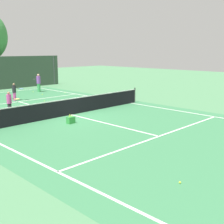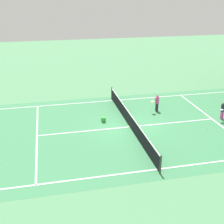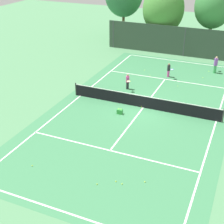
% 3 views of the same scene
% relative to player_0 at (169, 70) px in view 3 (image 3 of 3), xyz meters
% --- Properties ---
extents(ground_plane, '(80.00, 80.00, 0.00)m').
position_rel_player_0_xyz_m(ground_plane, '(-0.11, -7.11, -0.69)').
color(ground_plane, '#4C8456').
extents(court_surface, '(13.00, 25.00, 0.01)m').
position_rel_player_0_xyz_m(court_surface, '(-0.11, -7.11, -0.69)').
color(court_surface, '#387A4C').
rests_on(court_surface, ground_plane).
extents(tennis_net, '(11.90, 0.10, 1.10)m').
position_rel_player_0_xyz_m(tennis_net, '(-0.11, -7.11, -0.18)').
color(tennis_net, '#333833').
rests_on(tennis_net, ground_plane).
extents(perimeter_fence, '(18.00, 0.12, 3.20)m').
position_rel_player_0_xyz_m(perimeter_fence, '(-0.11, 6.89, 0.91)').
color(perimeter_fence, '#384C3D').
rests_on(perimeter_fence, ground_plane).
extents(tree_0, '(4.04, 3.96, 7.61)m').
position_rel_player_0_xyz_m(tree_0, '(2.16, 9.28, 4.47)').
color(tree_0, brown).
rests_on(tree_0, ground_plane).
extents(tree_2, '(4.76, 4.57, 7.35)m').
position_rel_player_0_xyz_m(tree_2, '(-3.33, 9.15, 3.79)').
color(tree_2, brown).
rests_on(tree_2, ground_plane).
extents(player_0, '(0.77, 0.75, 1.33)m').
position_rel_player_0_xyz_m(player_0, '(0.00, 0.00, 0.00)').
color(player_0, '#D14799').
rests_on(player_0, ground_plane).
extents(player_1, '(0.42, 0.93, 1.65)m').
position_rel_player_0_xyz_m(player_1, '(3.87, 2.85, 0.16)').
color(player_1, '#3FA559').
rests_on(player_1, ground_plane).
extents(player_2, '(0.63, 0.85, 1.36)m').
position_rel_player_0_xyz_m(player_2, '(-2.52, -4.23, 0.01)').
color(player_2, '#232328').
rests_on(player_2, ground_plane).
extents(ball_crate, '(0.40, 0.29, 0.43)m').
position_rel_player_0_xyz_m(ball_crate, '(-1.40, -8.76, -0.51)').
color(ball_crate, green).
rests_on(ball_crate, ground_plane).
extents(tennis_ball_0, '(0.07, 0.07, 0.07)m').
position_rel_player_0_xyz_m(tennis_ball_0, '(-0.25, -7.16, -0.66)').
color(tennis_ball_0, '#CCE533').
rests_on(tennis_ball_0, ground_plane).
extents(tennis_ball_1, '(0.07, 0.07, 0.07)m').
position_rel_player_0_xyz_m(tennis_ball_1, '(0.52, -16.69, -0.66)').
color(tennis_ball_1, '#CCE533').
rests_on(tennis_ball_1, ground_plane).
extents(tennis_ball_2, '(0.07, 0.07, 0.07)m').
position_rel_player_0_xyz_m(tennis_ball_2, '(1.36, -16.09, -0.66)').
color(tennis_ball_2, '#CCE533').
rests_on(tennis_ball_2, ground_plane).
extents(tennis_ball_3, '(0.07, 0.07, 0.07)m').
position_rel_player_0_xyz_m(tennis_ball_3, '(5.37, -3.04, -0.66)').
color(tennis_ball_3, '#CCE533').
rests_on(tennis_ball_3, ground_plane).
extents(tennis_ball_4, '(0.07, 0.07, 0.07)m').
position_rel_player_0_xyz_m(tennis_ball_4, '(-1.69, -0.36, -0.66)').
color(tennis_ball_4, '#CCE533').
rests_on(tennis_ball_4, ground_plane).
extents(tennis_ball_5, '(0.07, 0.07, 0.07)m').
position_rel_player_0_xyz_m(tennis_ball_5, '(-2.62, 0.70, -0.66)').
color(tennis_ball_5, '#CCE533').
rests_on(tennis_ball_5, ground_plane).
extents(tennis_ball_6, '(0.07, 0.07, 0.07)m').
position_rel_player_0_xyz_m(tennis_ball_6, '(5.09, 0.46, -0.66)').
color(tennis_ball_6, '#CCE533').
rests_on(tennis_ball_6, ground_plane).
extents(tennis_ball_7, '(0.07, 0.07, 0.07)m').
position_rel_player_0_xyz_m(tennis_ball_7, '(1.36, -1.93, -0.66)').
color(tennis_ball_7, '#CCE533').
rests_on(tennis_ball_7, ground_plane).
extents(tennis_ball_8, '(0.07, 0.07, 0.07)m').
position_rel_player_0_xyz_m(tennis_ball_8, '(1.74, -16.16, -0.66)').
color(tennis_ball_8, '#CCE533').
rests_on(tennis_ball_8, ground_plane).
extents(tennis_ball_9, '(0.07, 0.07, 0.07)m').
position_rel_player_0_xyz_m(tennis_ball_9, '(2.80, -15.51, -0.66)').
color(tennis_ball_9, '#CCE533').
rests_on(tennis_ball_9, ground_plane).
extents(tennis_ball_10, '(0.07, 0.07, 0.07)m').
position_rel_player_0_xyz_m(tennis_ball_10, '(3.08, 1.04, -0.66)').
color(tennis_ball_10, '#CCE533').
rests_on(tennis_ball_10, ground_plane).
extents(tennis_ball_11, '(0.07, 0.07, 0.07)m').
position_rel_player_0_xyz_m(tennis_ball_11, '(3.32, 2.96, -0.66)').
color(tennis_ball_11, '#CCE533').
rests_on(tennis_ball_11, ground_plane).
extents(tennis_ball_12, '(0.07, 0.07, 0.07)m').
position_rel_player_0_xyz_m(tennis_ball_12, '(-3.58, -16.72, -0.66)').
color(tennis_ball_12, '#CCE533').
rests_on(tennis_ball_12, ground_plane).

